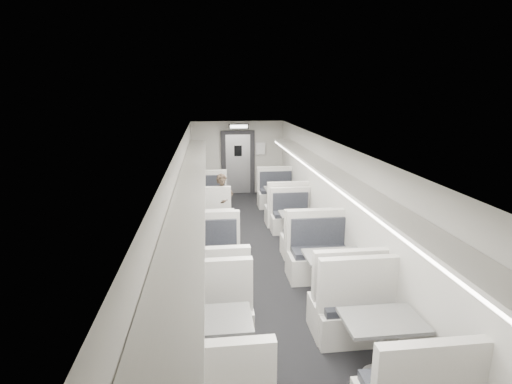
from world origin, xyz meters
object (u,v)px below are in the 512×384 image
object	(u,v)px
booth_right_b	(298,227)
vestibule_door	(238,163)
booth_right_d	(380,348)
passenger	(223,203)
booth_left_d	(212,348)
booth_left_a	(209,206)
booth_left_b	(209,229)
booth_right_a	(281,201)
booth_right_c	(334,278)
exit_sign	(239,126)
booth_left_c	(210,280)

from	to	relation	value
booth_right_b	vestibule_door	size ratio (longest dim) A/B	0.95
booth_right_b	booth_right_d	size ratio (longest dim) A/B	0.88
passenger	vestibule_door	bearing A→B (deg)	81.62
booth_left_d	booth_left_a	bearing A→B (deg)	90.00
booth_left_b	booth_right_a	distance (m)	2.81
booth_right_a	booth_right_c	xyz separation A→B (m)	(0.00, -4.74, 0.03)
exit_sign	booth_right_c	bearing A→B (deg)	-81.53
booth_left_b	vestibule_door	xyz separation A→B (m)	(1.00, 4.45, 0.67)
booth_left_b	booth_left_d	bearing A→B (deg)	-90.00
passenger	exit_sign	size ratio (longest dim) A/B	2.34
booth_right_b	booth_right_c	distance (m)	2.64
booth_right_b	booth_left_a	bearing A→B (deg)	137.67
booth_left_d	booth_right_d	xyz separation A→B (m)	(2.00, -0.22, -0.01)
booth_left_b	booth_left_c	bearing A→B (deg)	-90.00
booth_right_b	exit_sign	distance (m)	4.62
booth_left_c	booth_right_d	xyz separation A→B (m)	(2.00, -2.00, -0.01)
booth_right_b	booth_right_c	bearing A→B (deg)	-90.00
booth_left_b	booth_left_a	bearing A→B (deg)	90.00
booth_right_c	vestibule_door	distance (m)	7.30
booth_left_a	booth_right_d	size ratio (longest dim) A/B	0.95
booth_left_a	booth_left_b	world-z (taller)	booth_left_a
booth_left_a	exit_sign	distance (m)	3.11
booth_left_b	passenger	world-z (taller)	passenger
booth_left_a	passenger	bearing A→B (deg)	-70.02
booth_right_a	exit_sign	bearing A→B (deg)	116.76
booth_left_b	exit_sign	world-z (taller)	exit_sign
booth_left_c	passenger	xyz separation A→B (m)	(0.34, 3.35, 0.31)
booth_left_d	booth_right_c	xyz separation A→B (m)	(2.00, 1.60, -0.00)
booth_right_b	vestibule_door	world-z (taller)	vestibule_door
booth_left_c	booth_left_b	bearing A→B (deg)	90.00
booth_left_b	booth_right_b	world-z (taller)	booth_left_b
booth_right_b	booth_right_d	world-z (taller)	booth_right_d
booth_right_d	exit_sign	world-z (taller)	exit_sign
booth_left_d	vestibule_door	size ratio (longest dim) A/B	1.12
booth_right_c	passenger	xyz separation A→B (m)	(-1.66, 3.53, 0.31)
exit_sign	booth_left_b	bearing A→B (deg)	-104.17
booth_left_c	booth_right_a	size ratio (longest dim) A/B	1.06
booth_right_a	booth_right_b	size ratio (longest dim) A/B	1.09
booth_left_a	exit_sign	bearing A→B (deg)	66.10
exit_sign	booth_left_a	bearing A→B (deg)	-113.90
booth_left_a	booth_right_a	bearing A→B (deg)	7.79
booth_right_a	exit_sign	world-z (taller)	exit_sign
booth_left_a	booth_right_d	world-z (taller)	booth_right_d
booth_left_c	vestibule_door	size ratio (longest dim) A/B	1.10
passenger	booth_right_a	bearing A→B (deg)	37.73
booth_right_c	exit_sign	distance (m)	7.04
vestibule_door	booth_left_d	bearing A→B (deg)	-96.48
booth_left_a	vestibule_door	size ratio (longest dim) A/B	1.04
booth_left_b	booth_right_c	bearing A→B (deg)	-54.06
booth_left_b	booth_left_c	size ratio (longest dim) A/B	0.89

